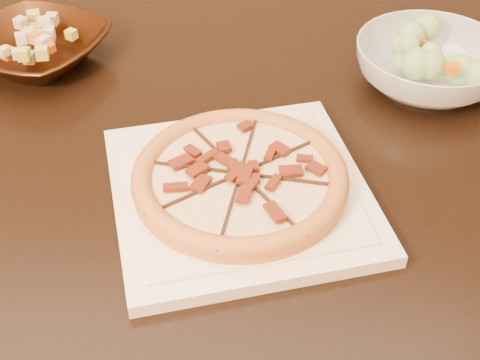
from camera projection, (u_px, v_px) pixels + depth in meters
The scene contains 7 objects.
dining_table at pixel (187, 174), 1.01m from camera, with size 1.49×0.98×0.75m.
plate at pixel (240, 192), 0.83m from camera, with size 0.39×0.39×0.02m.
pizza at pixel (240, 178), 0.81m from camera, with size 0.26×0.26×0.03m.
bronze_bowl at pixel (36, 48), 1.05m from camera, with size 0.22×0.22×0.05m, color #3D1E0D.
mixed_dish at pixel (29, 25), 1.03m from camera, with size 0.10×0.11×0.03m.
salad_bowl at pixel (429, 66), 1.00m from camera, with size 0.22×0.22×0.07m, color silver.
salad at pixel (436, 35), 0.96m from camera, with size 0.12×0.10×0.04m.
Camera 1 is at (0.27, -0.77, 1.32)m, focal length 50.00 mm.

